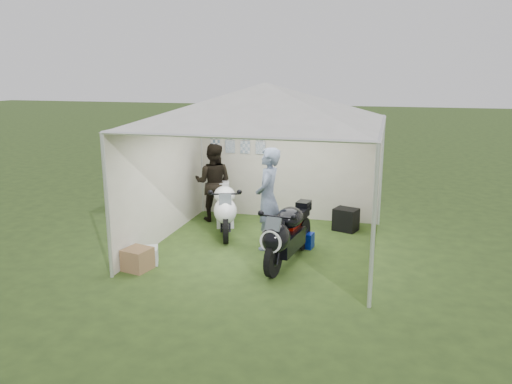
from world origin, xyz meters
TOP-DOWN VIEW (x-y plane):
  - ground at (0.00, 0.00)m, footprint 80.00×80.00m
  - canopy_tent at (-0.00, 0.03)m, footprint 5.66×5.66m
  - motorcycle_white at (-0.96, 0.56)m, footprint 0.91×1.89m
  - motorcycle_black at (0.56, -0.73)m, footprint 0.63×1.99m
  - paddock_stand at (0.69, 0.17)m, footprint 0.40×0.29m
  - person_dark_jacket at (-1.50, 1.39)m, footprint 0.88×0.72m
  - person_blue_jacket at (0.06, -0.02)m, footprint 0.45×0.69m
  - equipment_box at (1.36, 1.40)m, footprint 0.55×0.50m
  - crate_0 at (-1.75, -1.34)m, footprint 0.52×0.47m
  - crate_1 at (-1.75, -1.61)m, footprint 0.48×0.48m
  - crate_2 at (-1.71, -1.45)m, footprint 0.37×0.34m

SIDE VIEW (x-z plane):
  - ground at x=0.00m, z-range 0.00..0.00m
  - crate_2 at x=-1.71m, z-range 0.00..0.22m
  - paddock_stand at x=0.69m, z-range 0.00..0.28m
  - crate_0 at x=-1.75m, z-range 0.00..0.28m
  - crate_1 at x=-1.75m, z-range 0.00..0.36m
  - equipment_box at x=1.36m, z-range 0.00..0.46m
  - motorcycle_white at x=-0.96m, z-range 0.06..1.02m
  - motorcycle_black at x=0.56m, z-range 0.06..1.04m
  - person_dark_jacket at x=-1.50m, z-range 0.00..1.69m
  - person_blue_jacket at x=0.06m, z-range 0.00..1.87m
  - canopy_tent at x=0.00m, z-range 1.08..4.08m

